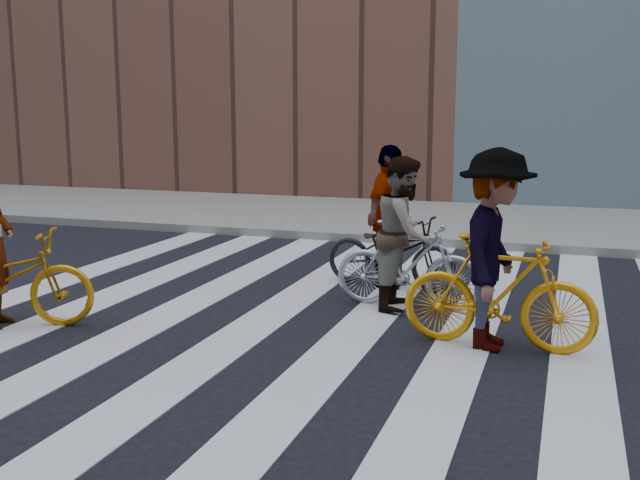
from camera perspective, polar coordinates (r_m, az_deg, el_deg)
The scene contains 9 objects.
ground at distance 8.03m, azimuth -0.91°, elevation -6.62°, with size 100.00×100.00×0.00m, color black.
sidewalk_far at distance 15.13m, azimuth 8.62°, elevation 1.47°, with size 100.00×5.00×0.15m, color gray.
zebra_crosswalk at distance 8.02m, azimuth -0.91°, elevation -6.58°, with size 8.25×10.00×0.01m.
bike_silver_mid at distance 8.71m, azimuth 6.72°, elevation -1.88°, with size 0.48×1.71×1.03m, color #B7B7C2.
bike_yellow_right at distance 7.39m, azimuth 13.43°, elevation -3.90°, with size 0.52×1.85×1.11m, color orange.
bike_dark_rear at distance 9.70m, azimuth 5.45°, elevation -0.90°, with size 0.62×1.78×0.94m, color black.
rider_mid at distance 8.65m, azimuth 6.45°, elevation 0.53°, with size 0.86×0.67×1.76m, color slate.
rider_right at distance 7.31m, azimuth 13.17°, elevation -0.73°, with size 1.25×0.72×1.94m, color slate.
rider_rear at distance 9.63m, azimuth 5.20°, elevation 1.77°, with size 1.08×0.45×1.84m, color slate.
Camera 1 is at (2.57, -7.25, 2.30)m, focal length 42.00 mm.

